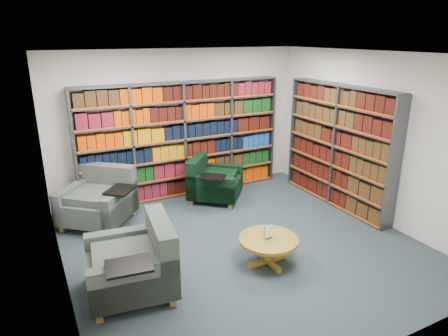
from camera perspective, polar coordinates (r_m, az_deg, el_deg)
name	(u,v)px	position (r m, az deg, el deg)	size (l,w,h in m)	color
room_shell	(243,157)	(5.65, 2.78, 1.64)	(5.02, 5.02, 2.82)	#1E282F
bookshelf_back	(183,140)	(7.77, -5.88, 3.98)	(4.00, 0.28, 2.20)	#47494F
bookshelf_right	(338,147)	(7.56, 16.02, 2.93)	(0.28, 2.50, 2.20)	#47494F
chair_teal_left	(100,201)	(7.09, -17.24, -4.47)	(1.42, 1.42, 0.92)	#0F2840
chair_green_right	(211,182)	(7.69, -1.88, -2.05)	(1.28, 1.28, 0.83)	black
chair_teal_front	(139,265)	(5.12, -12.11, -13.34)	(1.13, 1.26, 0.92)	#0F2840
coffee_table	(268,243)	(5.63, 6.35, -10.64)	(0.82, 0.82, 0.58)	olive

